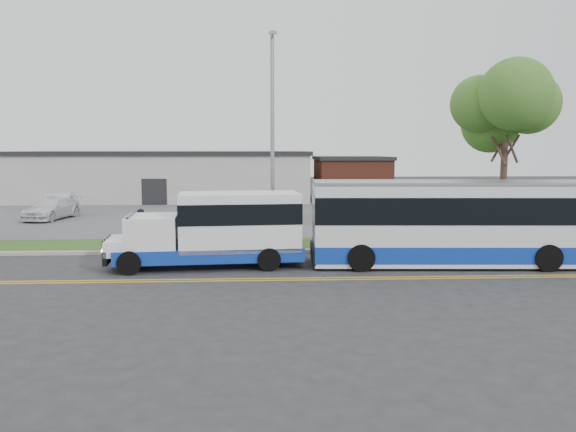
{
  "coord_description": "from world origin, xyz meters",
  "views": [
    {
      "loc": [
        2.39,
        -23.15,
        4.5
      ],
      "look_at": [
        3.64,
        1.28,
        1.6
      ],
      "focal_mm": 35.0,
      "sensor_mm": 36.0,
      "label": 1
    }
  ],
  "objects": [
    {
      "name": "parked_car_b",
      "position": [
        -10.82,
        13.02,
        0.78
      ],
      "size": [
        2.81,
        5.0,
        1.37
      ],
      "primitive_type": "imported",
      "rotation": [
        0.0,
        0.0,
        -0.2
      ],
      "color": "white",
      "rests_on": "parking_lot"
    },
    {
      "name": "commercial_building",
      "position": [
        -6.0,
        27.0,
        2.18
      ],
      "size": [
        25.4,
        10.4,
        4.35
      ],
      "color": "#9E9E99",
      "rests_on": "ground"
    },
    {
      "name": "brick_wing",
      "position": [
        10.5,
        26.0,
        1.96
      ],
      "size": [
        6.3,
        7.3,
        3.9
      ],
      "color": "brown",
      "rests_on": "ground"
    },
    {
      "name": "ground",
      "position": [
        0.0,
        0.0,
        0.0
      ],
      "size": [
        140.0,
        140.0,
        0.0
      ],
      "primitive_type": "plane",
      "color": "#28282B",
      "rests_on": "ground"
    },
    {
      "name": "transit_bus",
      "position": [
        10.36,
        -1.8,
        1.66
      ],
      "size": [
        11.97,
        3.37,
        3.29
      ],
      "rotation": [
        0.0,
        0.0,
        -0.05
      ],
      "color": "silver",
      "rests_on": "ground"
    },
    {
      "name": "parking_lot",
      "position": [
        0.0,
        17.0,
        0.05
      ],
      "size": [
        80.0,
        25.0,
        0.1
      ],
      "primitive_type": "cube",
      "color": "#4C4C4F",
      "rests_on": "ground"
    },
    {
      "name": "streetlight_near",
      "position": [
        3.0,
        2.73,
        5.23
      ],
      "size": [
        0.35,
        1.53,
        9.5
      ],
      "color": "gray",
      "rests_on": "verge"
    },
    {
      "name": "pedestrian",
      "position": [
        -2.92,
        1.9,
        1.0
      ],
      "size": [
        0.78,
        0.73,
        1.8
      ],
      "primitive_type": "imported",
      "rotation": [
        0.0,
        0.0,
        3.74
      ],
      "color": "black",
      "rests_on": "verge"
    },
    {
      "name": "grocery_bag_right",
      "position": [
        -2.62,
        2.15,
        0.26
      ],
      "size": [
        0.32,
        0.32,
        0.32
      ],
      "primitive_type": "sphere",
      "color": "white",
      "rests_on": "verge"
    },
    {
      "name": "lane_line_south",
      "position": [
        0.0,
        -4.15,
        0.01
      ],
      "size": [
        70.0,
        0.12,
        0.01
      ],
      "primitive_type": "cube",
      "color": "gold",
      "rests_on": "ground"
    },
    {
      "name": "tree_east",
      "position": [
        14.0,
        3.0,
        6.2
      ],
      "size": [
        5.2,
        5.2,
        8.33
      ],
      "color": "#3C2A20",
      "rests_on": "verge"
    },
    {
      "name": "lane_line_north",
      "position": [
        0.0,
        -3.85,
        0.01
      ],
      "size": [
        70.0,
        0.12,
        0.01
      ],
      "primitive_type": "cube",
      "color": "gold",
      "rests_on": "ground"
    },
    {
      "name": "grocery_bag_left",
      "position": [
        -3.22,
        1.65,
        0.26
      ],
      "size": [
        0.32,
        0.32,
        0.32
      ],
      "primitive_type": "sphere",
      "color": "white",
      "rests_on": "verge"
    },
    {
      "name": "parked_car_a",
      "position": [
        -11.04,
        14.81,
        0.86
      ],
      "size": [
        2.07,
        4.75,
        1.52
      ],
      "primitive_type": "imported",
      "rotation": [
        0.0,
        0.0,
        0.1
      ],
      "color": "silver",
      "rests_on": "parking_lot"
    },
    {
      "name": "verge",
      "position": [
        0.0,
        2.9,
        0.05
      ],
      "size": [
        80.0,
        3.3,
        0.1
      ],
      "primitive_type": "cube",
      "color": "#224517",
      "rests_on": "ground"
    },
    {
      "name": "curb",
      "position": [
        0.0,
        1.1,
        0.07
      ],
      "size": [
        80.0,
        0.3,
        0.15
      ],
      "primitive_type": "cube",
      "color": "#9E9B93",
      "rests_on": "ground"
    },
    {
      "name": "shuttle_bus",
      "position": [
        0.88,
        -1.61,
        1.52
      ],
      "size": [
        7.59,
        3.01,
        2.85
      ],
      "rotation": [
        0.0,
        0.0,
        0.08
      ],
      "color": "#0E319E",
      "rests_on": "ground"
    }
  ]
}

